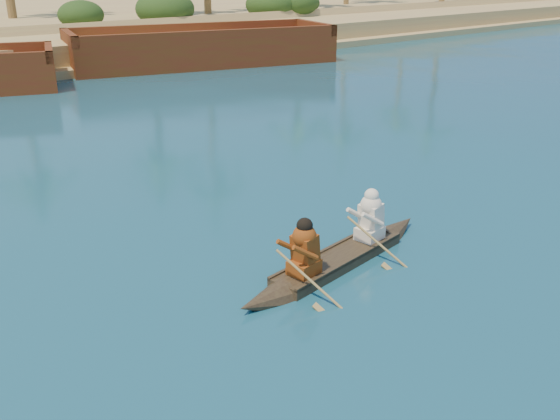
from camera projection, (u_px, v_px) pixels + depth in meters
ground at (200, 420)px, 6.90m from camera, size 160.00×160.00×0.00m
canoe at (339, 251)px, 10.37m from camera, size 4.64×1.27×1.27m
barge_right at (202, 49)px, 30.81m from camera, size 13.48×7.38×2.14m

